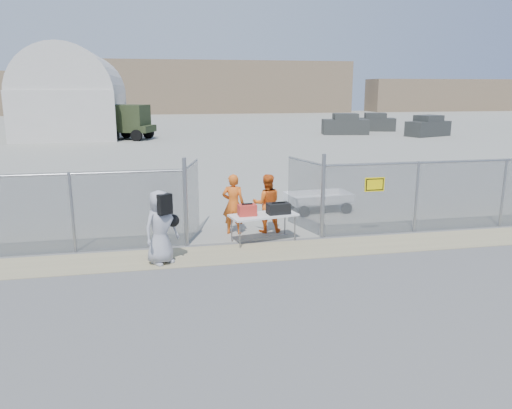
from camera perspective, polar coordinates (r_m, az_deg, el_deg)
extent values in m
plane|color=#545454|center=(12.69, 1.81, -6.87)|extent=(160.00, 160.00, 0.00)
cube|color=gray|center=(53.84, -8.59, 8.40)|extent=(160.00, 80.00, 0.01)
cube|color=#9B906A|center=(13.60, 0.84, -5.43)|extent=(44.00, 1.60, 0.01)
cube|color=red|center=(14.11, -1.02, -0.64)|extent=(0.52, 0.36, 0.32)
cube|color=black|center=(14.32, 2.58, -0.46)|extent=(0.68, 0.45, 0.31)
imported|color=orange|center=(15.05, -2.61, 0.02)|extent=(0.78, 0.62, 1.85)
imported|color=orange|center=(15.26, 1.24, 0.13)|extent=(0.94, 0.77, 1.81)
imported|color=#9A9CA5|center=(12.72, -10.86, -2.57)|extent=(1.10, 1.01, 1.89)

